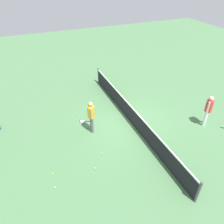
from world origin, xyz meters
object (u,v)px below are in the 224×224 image
Objects in this scene: player_far_side at (208,108)px; player_near_side at (91,114)px; tennis_ball_near_player at (76,114)px; tennis_ball_midcourt at (55,187)px; tennis_racket_near_player at (83,121)px; tennis_ball_by_net at (101,154)px; tennis_ball_stray_left at (95,168)px; tennis_ball_stray_right at (53,174)px; tennis_ball_baseline at (98,98)px.

player_near_side is at bearing -107.81° from player_far_side.
tennis_ball_near_player is 1.00× the size of tennis_ball_midcourt.
tennis_ball_midcourt is at bearing -30.89° from tennis_racket_near_player.
tennis_ball_by_net and tennis_ball_midcourt have the same top height.
tennis_racket_near_player is at bearing 11.04° from tennis_ball_near_player.
tennis_ball_stray_right is at bearing -103.38° from tennis_ball_stray_left.
tennis_ball_baseline is (-1.15, 1.68, 0.00)m from tennis_ball_near_player.
tennis_ball_near_player is at bearing 151.99° from tennis_ball_stray_right.
player_near_side is at bearing 13.16° from tennis_racket_near_player.
tennis_ball_near_player is at bearing -55.60° from tennis_ball_baseline.
player_near_side is 1.00× the size of player_far_side.
tennis_ball_by_net is 2.20m from tennis_ball_stray_right.
tennis_ball_baseline is (-4.63, -4.23, -0.98)m from player_far_side.
tennis_racket_near_player is at bearing 149.11° from tennis_ball_midcourt.
tennis_ball_by_net is 2.41m from tennis_ball_midcourt.
player_near_side is 5.82m from player_far_side.
tennis_ball_stray_right is at bearing 177.63° from tennis_ball_midcourt.
player_far_side is 6.92m from tennis_ball_near_player.
tennis_ball_stray_left is (3.29, -0.45, 0.02)m from tennis_racket_near_player.
tennis_ball_midcourt is 0.67m from tennis_ball_stray_right.
tennis_ball_stray_left is at bearing 76.62° from tennis_ball_stray_right.
tennis_racket_near_player is at bearing -178.35° from tennis_ball_by_net.
tennis_ball_near_player is 4.17m from tennis_ball_stray_right.
tennis_ball_stray_right is (-0.67, 0.03, 0.00)m from tennis_ball_midcourt.
tennis_racket_near_player is 9.10× the size of tennis_ball_midcourt.
tennis_ball_stray_left is 1.71m from tennis_ball_stray_right.
tennis_racket_near_player is at bearing -38.31° from tennis_ball_baseline.
tennis_ball_stray_left is at bearing 99.39° from tennis_ball_midcourt.
player_near_side reaches higher than tennis_ball_stray_right.
tennis_ball_by_net is 1.00× the size of tennis_ball_midcourt.
tennis_ball_midcourt is 1.00× the size of tennis_ball_stray_left.
tennis_ball_stray_right is at bearing -36.96° from tennis_ball_baseline.
player_near_side is 3.28m from tennis_ball_baseline.
tennis_ball_by_net is at bearing -4.70° from player_near_side.
player_far_side is 8.00m from tennis_ball_midcourt.
player_far_side is at bearing 96.32° from tennis_ball_midcourt.
tennis_racket_near_player is 9.10× the size of tennis_ball_stray_left.
tennis_ball_near_player is at bearing 155.49° from tennis_ball_midcourt.
player_near_side is at bearing 138.45° from tennis_ball_midcourt.
tennis_ball_midcourt is (4.35, -1.98, 0.00)m from tennis_ball_near_player.
tennis_ball_baseline is at bearing 124.40° from tennis_ball_near_player.
tennis_ball_midcourt is at bearing -66.62° from tennis_ball_by_net.
tennis_ball_by_net is (2.62, 0.08, 0.02)m from tennis_racket_near_player.
tennis_racket_near_player is 3.32m from tennis_ball_stray_left.
tennis_ball_baseline is at bearing 162.33° from tennis_ball_by_net.
tennis_ball_midcourt and tennis_ball_baseline have the same top height.
player_far_side is at bearing 72.19° from player_near_side.
player_near_side is 25.76× the size of tennis_ball_near_player.
tennis_ball_stray_right is at bearing -49.57° from player_near_side.
player_far_side is 25.76× the size of tennis_ball_near_player.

